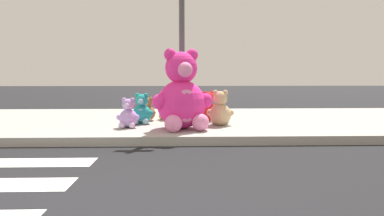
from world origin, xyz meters
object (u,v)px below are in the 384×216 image
plush_yellow (169,107)px  plush_brown (148,111)px  plush_pink_large (182,97)px  plush_red (208,109)px  plush_teal (142,111)px  plush_lavender (128,116)px  plush_tan (220,111)px  sign_pole (182,37)px

plush_yellow → plush_brown: bearing=-149.2°
plush_pink_large → plush_red: size_ratio=2.27×
plush_pink_large → plush_brown: plush_pink_large is taller
plush_red → plush_teal: size_ratio=1.04×
plush_pink_large → plush_red: bearing=62.6°
plush_lavender → plush_tan: bearing=7.9°
plush_pink_large → plush_brown: size_ratio=2.85×
plush_tan → plush_brown: bearing=154.0°
plush_yellow → plush_teal: plush_yellow is taller
plush_yellow → plush_tan: plush_tan is taller
sign_pole → plush_tan: size_ratio=4.65×
sign_pole → plush_lavender: bearing=-157.8°
plush_lavender → plush_tan: size_ratio=0.81×
plush_pink_large → plush_tan: bearing=29.8°
sign_pole → plush_yellow: bearing=108.6°
plush_pink_large → plush_brown: 1.41m
plush_yellow → plush_pink_large: bearing=-79.0°
plush_yellow → plush_tan: 1.42m
plush_pink_large → plush_teal: size_ratio=2.35×
plush_red → plush_teal: 1.40m
plush_lavender → plush_brown: bearing=74.5°
plush_yellow → plush_teal: bearing=-125.3°
plush_pink_large → plush_yellow: bearing=101.0°
plush_pink_large → plush_lavender: plush_pink_large is taller
sign_pole → plush_tan: sign_pole is taller
plush_red → plush_teal: (-1.35, -0.38, -0.01)m
plush_brown → plush_tan: (1.47, -0.72, 0.07)m
sign_pole → plush_teal: sign_pole is taller
plush_pink_large → plush_tan: plush_pink_large is taller
sign_pole → plush_pink_large: (-0.00, -0.59, -1.12)m
sign_pole → plush_pink_large: 1.27m
plush_yellow → plush_teal: 0.92m
plush_teal → plush_yellow: bearing=54.7°
sign_pole → plush_red: 1.61m
plush_lavender → plush_tan: (1.74, 0.24, 0.05)m
plush_pink_large → plush_tan: (0.74, 0.42, -0.30)m
plush_tan → plush_yellow: bearing=135.7°
plush_lavender → plush_yellow: plush_yellow is taller
sign_pole → plush_teal: bearing=174.5°
plush_brown → plush_teal: bearing=-98.7°
plush_brown → plush_teal: (-0.07, -0.47, 0.04)m
plush_brown → plush_teal: plush_teal is taller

